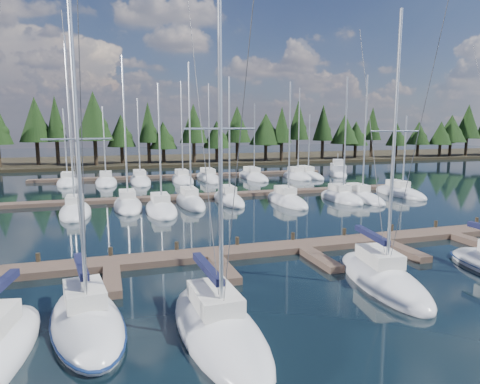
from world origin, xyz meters
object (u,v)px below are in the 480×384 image
object	(u,v)px
motor_yacht_right	(338,172)
front_sailboat_1	(87,322)
main_dock	(303,249)
front_sailboat_2	(218,327)
front_sailboat_3	(382,278)

from	to	relation	value
motor_yacht_right	front_sailboat_1	bearing A→B (deg)	-130.06
main_dock	front_sailboat_1	bearing A→B (deg)	-151.73
front_sailboat_1	front_sailboat_2	bearing A→B (deg)	-22.78
front_sailboat_2	main_dock	bearing A→B (deg)	48.33
front_sailboat_3	motor_yacht_right	bearing A→B (deg)	62.37
main_dock	front_sailboat_1	xyz separation A→B (m)	(-13.05, -7.02, 0.09)
main_dock	front_sailboat_2	world-z (taller)	front_sailboat_2
main_dock	motor_yacht_right	size ratio (longest dim) A/B	4.90
main_dock	front_sailboat_1	distance (m)	14.82
main_dock	front_sailboat_3	xyz separation A→B (m)	(1.43, -6.36, 0.09)
front_sailboat_1	front_sailboat_3	bearing A→B (deg)	2.60
main_dock	motor_yacht_right	world-z (taller)	motor_yacht_right
main_dock	front_sailboat_1	size ratio (longest dim) A/B	3.16
motor_yacht_right	front_sailboat_3	bearing A→B (deg)	-117.63
front_sailboat_1	front_sailboat_2	world-z (taller)	front_sailboat_2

